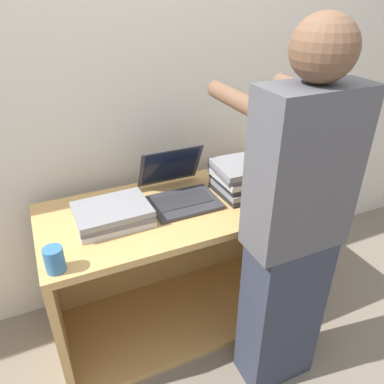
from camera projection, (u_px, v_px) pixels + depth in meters
ground_plane at (209, 354)px, 2.01m from camera, size 12.00×12.00×0.00m
wall_back at (153, 98)px, 2.00m from camera, size 8.00×0.05×2.40m
cart at (180, 255)px, 2.13m from camera, size 1.43×0.63×0.77m
laptop_open at (179, 190)px, 1.90m from camera, size 0.34×0.37×0.25m
laptop_stack_left at (113, 214)px, 1.72m from camera, size 0.34×0.26×0.08m
laptop_stack_right at (248, 176)px, 1.97m from camera, size 0.36×0.28×0.17m
person at (292, 234)px, 1.53m from camera, size 0.40×0.53×1.67m
mug at (54, 260)px, 1.43m from camera, size 0.08×0.08×0.10m
inventory_tag at (256, 166)px, 1.87m from camera, size 0.06×0.02×0.01m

